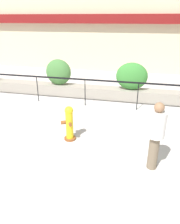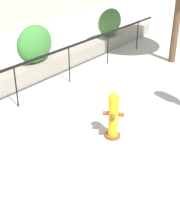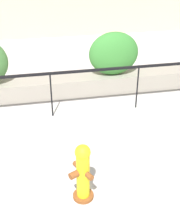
{
  "view_description": "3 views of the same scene",
  "coord_description": "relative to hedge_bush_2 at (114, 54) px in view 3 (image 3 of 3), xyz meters",
  "views": [
    {
      "loc": [
        2.2,
        -3.45,
        3.43
      ],
      "look_at": [
        0.67,
        2.96,
        0.57
      ],
      "focal_mm": 35.0,
      "sensor_mm": 36.0,
      "label": 1
    },
    {
      "loc": [
        -4.81,
        -1.06,
        3.83
      ],
      "look_at": [
        -0.14,
        2.41,
        0.69
      ],
      "focal_mm": 50.0,
      "sensor_mm": 36.0,
      "label": 2
    },
    {
      "loc": [
        -0.39,
        -1.77,
        3.93
      ],
      "look_at": [
        0.66,
        3.5,
        0.82
      ],
      "focal_mm": 50.0,
      "sensor_mm": 36.0,
      "label": 3
    }
  ],
  "objects": [
    {
      "name": "planter_wall_low",
      "position": [
        -1.81,
        0.0,
        -0.84
      ],
      "size": [
        18.0,
        0.7,
        0.5
      ],
      "primitive_type": "cube",
      "color": "gray",
      "rests_on": "ground"
    },
    {
      "name": "fence_railing_segment",
      "position": [
        -1.81,
        -1.1,
        -0.07
      ],
      "size": [
        15.0,
        0.05,
        1.15
      ],
      "color": "black",
      "rests_on": "ground"
    },
    {
      "name": "hedge_bush_2",
      "position": [
        0.0,
        0.0,
        0.0
      ],
      "size": [
        1.36,
        0.66,
        1.18
      ],
      "primitive_type": "ellipsoid",
      "color": "#387F33",
      "rests_on": "planter_wall_low"
    },
    {
      "name": "fire_hydrant",
      "position": [
        -1.56,
        -3.94,
        -0.54
      ],
      "size": [
        0.48,
        0.47,
        1.08
      ],
      "color": "brown",
      "rests_on": "ground"
    }
  ]
}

